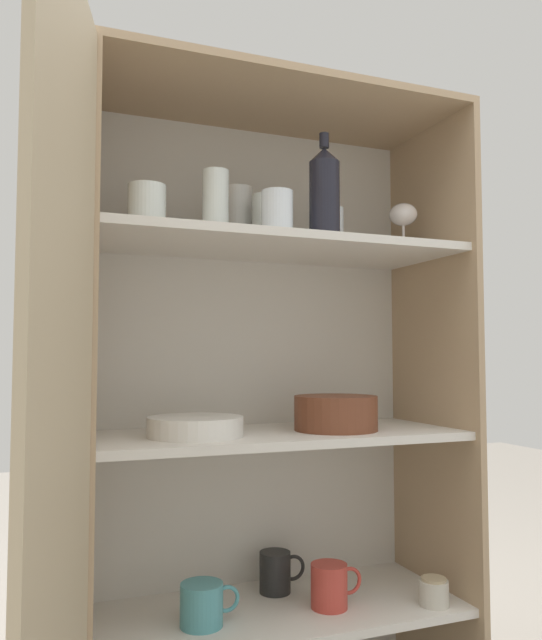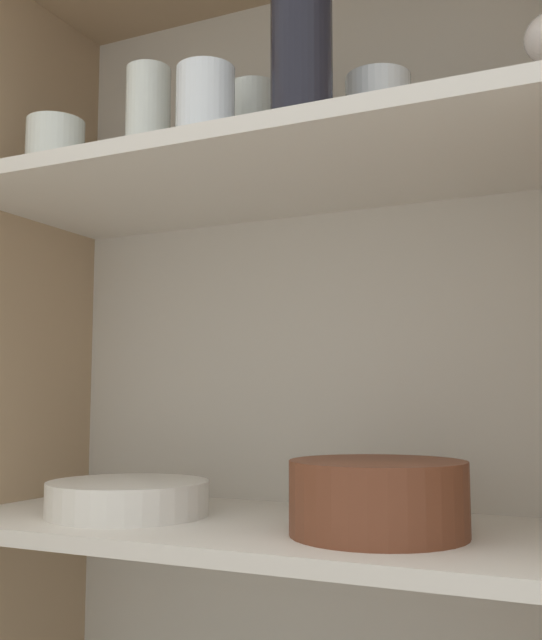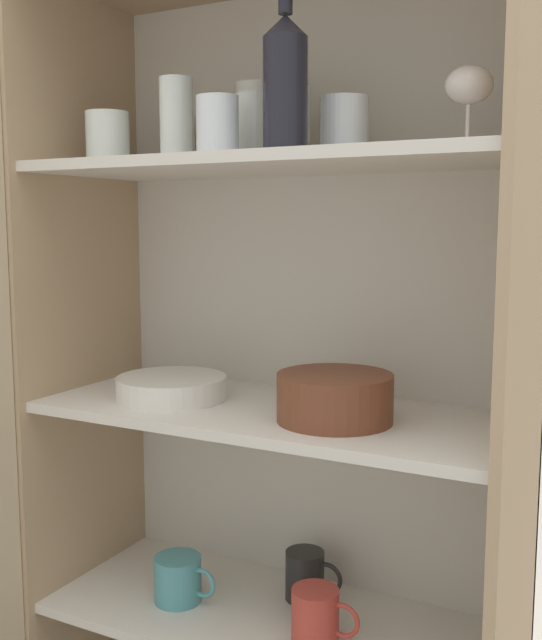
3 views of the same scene
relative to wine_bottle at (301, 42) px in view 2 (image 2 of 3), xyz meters
The scene contains 15 objects.
cupboard_back_panel 0.60m from the wine_bottle, 105.16° to the left, with size 0.92×0.02×1.50m, color silver.
cupboard_side_left 0.75m from the wine_bottle, 168.77° to the left, with size 0.02×0.40×1.50m, color tan.
shelf_board_middle 0.59m from the wine_bottle, 127.35° to the left, with size 0.88×0.36×0.02m, color silver.
shelf_board_upper 0.18m from the wine_bottle, 127.35° to the left, with size 0.88×0.36×0.02m, color silver.
tumbler_glass_0 0.26m from the wine_bottle, 167.71° to the left, with size 0.06×0.06×0.15m.
tumbler_glass_1 0.14m from the wine_bottle, behind, with size 0.07×0.07×0.10m.
tumbler_glass_2 0.43m from the wine_bottle, 147.95° to the left, with size 0.07×0.07×0.10m.
tumbler_glass_3 0.14m from the wine_bottle, 60.60° to the left, with size 0.08×0.08×0.10m.
tumbler_glass_4 0.41m from the wine_bottle, behind, with size 0.08×0.08×0.10m.
tumbler_glass_5 0.18m from the wine_bottle, 110.73° to the left, with size 0.06×0.06×0.13m.
tumbler_glass_6 0.16m from the wine_bottle, 138.65° to the left, with size 0.07×0.07×0.11m.
tumbler_glass_7 0.24m from the wine_bottle, 130.71° to the left, with size 0.08×0.08×0.15m.
wine_bottle is the anchor object (origin of this frame).
plate_stack_white 0.62m from the wine_bottle, 164.77° to the left, with size 0.22×0.22×0.04m.
mixing_bowl_large 0.53m from the wine_bottle, 48.84° to the left, with size 0.20×0.20×0.08m.
Camera 2 is at (0.40, -0.69, 0.85)m, focal length 42.00 mm.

